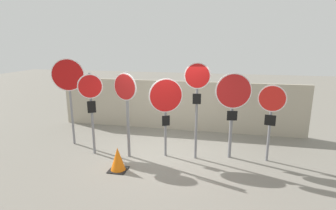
% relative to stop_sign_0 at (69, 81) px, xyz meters
% --- Properties ---
extents(ground_plane, '(40.00, 40.00, 0.00)m').
position_rel_stop_sign_0_xyz_m(ground_plane, '(2.89, -0.23, -1.97)').
color(ground_plane, gray).
extents(fence_back, '(8.72, 0.12, 1.77)m').
position_rel_stop_sign_0_xyz_m(fence_back, '(2.89, 2.08, -1.09)').
color(fence_back, '#A89E89').
rests_on(fence_back, ground).
extents(stop_sign_0, '(0.92, 0.31, 2.64)m').
position_rel_stop_sign_0_xyz_m(stop_sign_0, '(0.00, 0.00, 0.00)').
color(stop_sign_0, slate).
rests_on(stop_sign_0, ground).
extents(stop_sign_1, '(0.59, 0.36, 2.30)m').
position_rel_stop_sign_0_xyz_m(stop_sign_1, '(0.96, -0.52, -0.33)').
color(stop_sign_1, slate).
rests_on(stop_sign_1, ground).
extents(stop_sign_2, '(0.69, 0.27, 2.34)m').
position_rel_stop_sign_0_xyz_m(stop_sign_2, '(1.97, -0.52, -0.31)').
color(stop_sign_2, slate).
rests_on(stop_sign_2, ground).
extents(stop_sign_3, '(0.83, 0.42, 2.18)m').
position_rel_stop_sign_0_xyz_m(stop_sign_3, '(2.98, -0.27, -0.40)').
color(stop_sign_3, slate).
rests_on(stop_sign_3, ground).
extents(stop_sign_4, '(0.67, 0.14, 2.60)m').
position_rel_stop_sign_0_xyz_m(stop_sign_4, '(3.79, -0.25, -0.07)').
color(stop_sign_4, slate).
rests_on(stop_sign_4, ground).
extents(stop_sign_5, '(0.92, 0.20, 2.33)m').
position_rel_stop_sign_0_xyz_m(stop_sign_5, '(4.71, -0.01, -0.33)').
color(stop_sign_5, slate).
rests_on(stop_sign_5, ground).
extents(stop_sign_6, '(0.68, 0.19, 2.06)m').
position_rel_stop_sign_0_xyz_m(stop_sign_6, '(5.67, -0.01, -0.49)').
color(stop_sign_6, slate).
rests_on(stop_sign_6, ground).
extents(traffic_cone_0, '(0.44, 0.44, 0.59)m').
position_rel_stop_sign_0_xyz_m(traffic_cone_0, '(1.99, -1.30, -1.68)').
color(traffic_cone_0, black).
rests_on(traffic_cone_0, ground).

